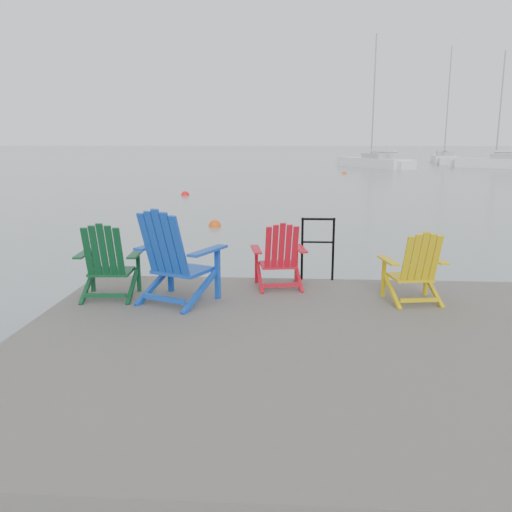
# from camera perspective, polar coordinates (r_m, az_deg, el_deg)

# --- Properties ---
(ground) EXTENTS (400.00, 400.00, 0.00)m
(ground) POSITION_cam_1_polar(r_m,az_deg,el_deg) (5.71, 4.82, -13.61)
(ground) COLOR slate
(ground) RESTS_ON ground
(dock) EXTENTS (6.00, 5.00, 1.40)m
(dock) POSITION_cam_1_polar(r_m,az_deg,el_deg) (5.57, 4.89, -10.38)
(dock) COLOR #2B2826
(dock) RESTS_ON ground
(handrail) EXTENTS (0.48, 0.04, 0.90)m
(handrail) POSITION_cam_1_polar(r_m,az_deg,el_deg) (7.73, 6.52, 1.40)
(handrail) COLOR black
(handrail) RESTS_ON dock
(chair_green) EXTENTS (0.81, 0.76, 0.97)m
(chair_green) POSITION_cam_1_polar(r_m,az_deg,el_deg) (7.04, -15.30, -0.46)
(chair_green) COLOR #0A3C1E
(chair_green) RESTS_ON dock
(chair_blue) EXTENTS (1.13, 1.09, 1.16)m
(chair_blue) POSITION_cam_1_polar(r_m,az_deg,el_deg) (6.66, -8.51, -0.01)
(chair_blue) COLOR #103DA6
(chair_blue) RESTS_ON dock
(chair_red) EXTENTS (0.80, 0.75, 0.90)m
(chair_red) POSITION_cam_1_polar(r_m,az_deg,el_deg) (7.28, 2.49, 0.10)
(chair_red) COLOR red
(chair_red) RESTS_ON dock
(chair_yellow) EXTENTS (0.80, 0.75, 0.90)m
(chair_yellow) POSITION_cam_1_polar(r_m,az_deg,el_deg) (6.90, 16.39, -1.09)
(chair_yellow) COLOR gold
(chair_yellow) RESTS_ON dock
(sailboat_near) EXTENTS (5.92, 8.55, 11.72)m
(sailboat_near) POSITION_cam_1_polar(r_m,az_deg,el_deg) (50.59, 12.31, 9.53)
(sailboat_near) COLOR white
(sailboat_near) RESTS_ON ground
(sailboat_mid) EXTENTS (3.87, 9.08, 12.12)m
(sailboat_mid) POSITION_cam_1_polar(r_m,az_deg,el_deg) (61.76, 19.20, 9.57)
(sailboat_mid) COLOR silver
(sailboat_mid) RESTS_ON ground
(sailboat_far) EXTENTS (7.10, 5.32, 10.07)m
(sailboat_far) POSITION_cam_1_polar(r_m,az_deg,el_deg) (52.35, 24.29, 8.82)
(sailboat_far) COLOR silver
(sailboat_far) RESTS_ON ground
(buoy_a) EXTENTS (0.37, 0.37, 0.37)m
(buoy_a) POSITION_cam_1_polar(r_m,az_deg,el_deg) (15.81, -4.36, 3.14)
(buoy_a) COLOR #E34E0D
(buoy_a) RESTS_ON ground
(buoy_b) EXTENTS (0.37, 0.37, 0.37)m
(buoy_b) POSITION_cam_1_polar(r_m,az_deg,el_deg) (24.76, -7.46, 6.36)
(buoy_b) COLOR red
(buoy_b) RESTS_ON ground
(buoy_d) EXTENTS (0.35, 0.35, 0.35)m
(buoy_d) POSITION_cam_1_polar(r_m,az_deg,el_deg) (40.52, 9.28, 8.54)
(buoy_d) COLOR #F6540E
(buoy_d) RESTS_ON ground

